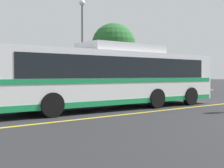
{
  "coord_description": "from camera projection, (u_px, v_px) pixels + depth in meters",
  "views": [
    {
      "loc": [
        -8.56,
        -12.12,
        1.68
      ],
      "look_at": [
        1.45,
        -0.06,
        1.24
      ],
      "focal_mm": 50.0,
      "sensor_mm": 36.0,
      "label": 1
    }
  ],
  "objects": [
    {
      "name": "transit_bus",
      "position": [
        112.0,
        76.0,
        15.68
      ],
      "size": [
        13.08,
        3.23,
        3.26
      ],
      "rotation": [
        0.0,
        0.0,
        1.52
      ],
      "color": "silver",
      "rests_on": "ground_plane"
    },
    {
      "name": "ground_plane",
      "position": [
        88.0,
        110.0,
        14.83
      ],
      "size": [
        220.0,
        220.0,
        0.0
      ],
      "primitive_type": "plane",
      "color": "#262628"
    },
    {
      "name": "street_lamp",
      "position": [
        82.0,
        33.0,
        23.76
      ],
      "size": [
        0.44,
        0.44,
        7.42
      ],
      "color": "#59595E",
      "rests_on": "ground_plane"
    },
    {
      "name": "parked_car_3",
      "position": [
        104.0,
        88.0,
        23.22
      ],
      "size": [
        4.11,
        2.02,
        1.54
      ],
      "rotation": [
        0.0,
        0.0,
        -1.54
      ],
      "color": "#9E9EA3",
      "rests_on": "ground_plane"
    },
    {
      "name": "curb_strip",
      "position": [
        45.0,
        99.0,
        21.25
      ],
      "size": [
        40.67,
        0.36,
        0.15
      ],
      "primitive_type": "cube",
      "color": "#99999E",
      "rests_on": "ground_plane"
    },
    {
      "name": "tree_1",
      "position": [
        114.0,
        45.0,
        30.89
      ],
      "size": [
        4.36,
        4.36,
        6.84
      ],
      "color": "#513823",
      "rests_on": "ground_plane"
    },
    {
      "name": "parked_car_2",
      "position": [
        46.0,
        91.0,
        19.95
      ],
      "size": [
        4.26,
        1.98,
        1.4
      ],
      "rotation": [
        0.0,
        0.0,
        1.62
      ],
      "color": "#9E9EA3",
      "rests_on": "ground_plane"
    },
    {
      "name": "parked_car_4",
      "position": [
        153.0,
        86.0,
        26.88
      ],
      "size": [
        4.8,
        1.89,
        1.53
      ],
      "rotation": [
        0.0,
        0.0,
        1.54
      ],
      "color": "olive",
      "rests_on": "ground_plane"
    },
    {
      "name": "lane_strip_0",
      "position": [
        143.0,
        112.0,
        14.02
      ],
      "size": [
        32.67,
        0.2,
        0.01
      ],
      "primitive_type": "cube",
      "rotation": [
        0.0,
        0.0,
        1.57
      ],
      "color": "gold",
      "rests_on": "ground_plane"
    }
  ]
}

